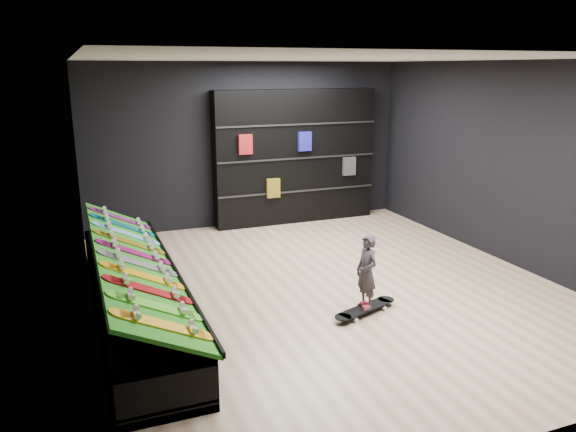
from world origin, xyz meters
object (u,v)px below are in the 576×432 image
object	(u,v)px
back_shelving	(295,157)
child	(366,286)
display_rack	(134,297)
floor_skateboard	(365,311)

from	to	relation	value
back_shelving	child	world-z (taller)	back_shelving
display_rack	child	world-z (taller)	child
back_shelving	floor_skateboard	xyz separation A→B (m)	(-0.82, -4.27, -1.21)
display_rack	back_shelving	size ratio (longest dim) A/B	1.44
display_rack	floor_skateboard	size ratio (longest dim) A/B	4.59
display_rack	back_shelving	world-z (taller)	back_shelving
floor_skateboard	child	size ratio (longest dim) A/B	1.79
back_shelving	child	distance (m)	4.44
display_rack	back_shelving	xyz separation A→B (m)	(3.42, 3.32, 1.00)
display_rack	back_shelving	distance (m)	4.87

